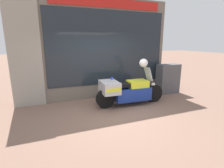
{
  "coord_description": "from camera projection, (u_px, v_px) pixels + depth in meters",
  "views": [
    {
      "loc": [
        -1.92,
        -4.52,
        2.17
      ],
      "look_at": [
        0.33,
        1.13,
        0.67
      ],
      "focal_mm": 28.0,
      "sensor_mm": 36.0,
      "label": 1
    }
  ],
  "objects": [
    {
      "name": "shop_building",
      "position": [
        84.0,
        49.0,
        6.49
      ],
      "size": [
        5.86,
        0.55,
        3.73
      ],
      "color": "#6B6056",
      "rests_on": "ground"
    },
    {
      "name": "utility_cabinet",
      "position": [
        168.0,
        79.0,
        7.45
      ],
      "size": [
        0.94,
        0.46,
        1.23
      ],
      "primitive_type": "cube",
      "color": "#4C4C51",
      "rests_on": "ground"
    },
    {
      "name": "white_helmet",
      "position": [
        143.0,
        63.0,
        5.96
      ],
      "size": [
        0.29,
        0.29,
        0.29
      ],
      "primitive_type": "sphere",
      "color": "white",
      "rests_on": "paramedic_motorcycle"
    },
    {
      "name": "paramedic_motorcycle",
      "position": [
        126.0,
        90.0,
        5.97
      ],
      "size": [
        2.49,
        0.83,
        1.3
      ],
      "rotation": [
        0.0,
        0.0,
        -0.04
      ],
      "color": "black",
      "rests_on": "ground"
    },
    {
      "name": "ground_plane",
      "position": [
        116.0,
        115.0,
        5.28
      ],
      "size": [
        60.0,
        60.0,
        0.0
      ],
      "primitive_type": "plane",
      "color": "#7A5B4C"
    },
    {
      "name": "window_display",
      "position": [
        106.0,
        84.0,
        7.16
      ],
      "size": [
        4.4,
        0.3,
        1.91
      ],
      "color": "slate",
      "rests_on": "ground"
    }
  ]
}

